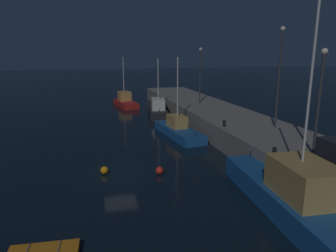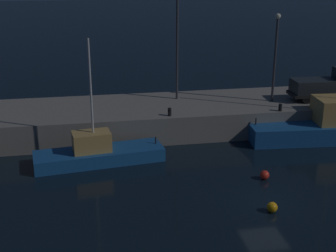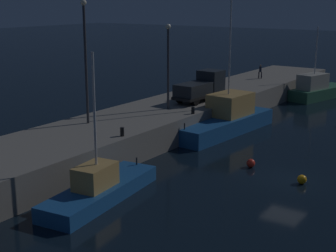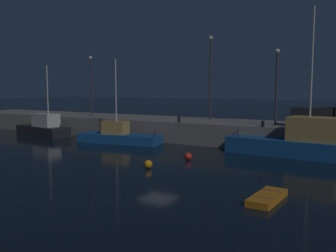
% 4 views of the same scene
% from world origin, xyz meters
% --- Properties ---
extents(ground_plane, '(320.00, 320.00, 0.00)m').
position_xyz_m(ground_plane, '(0.00, 0.00, 0.00)').
color(ground_plane, black).
extents(pier_quay, '(76.39, 7.56, 2.17)m').
position_xyz_m(pier_quay, '(0.00, 13.59, 1.08)').
color(pier_quay, gray).
rests_on(pier_quay, ground).
extents(fishing_boat_blue, '(12.02, 4.41, 12.19)m').
position_xyz_m(fishing_boat_blue, '(8.51, 9.09, 1.15)').
color(fishing_boat_blue, '#195193').
rests_on(fishing_boat_blue, ground).
extents(fishing_boat_white, '(8.07, 3.71, 8.31)m').
position_xyz_m(fishing_boat_white, '(-20.88, 7.94, 0.96)').
color(fishing_boat_white, '#232328').
rests_on(fishing_boat_white, ground).
extents(fishing_boat_orange, '(9.09, 3.54, 8.61)m').
position_xyz_m(fishing_boat_orange, '(-9.38, 7.57, 0.72)').
color(fishing_boat_orange, '#195193').
rests_on(fishing_boat_orange, ground).
extents(fishing_trawler_green, '(8.00, 3.60, 8.38)m').
position_xyz_m(fishing_trawler_green, '(-30.91, 4.48, 0.81)').
color(fishing_trawler_green, red).
rests_on(fishing_trawler_green, ground).
extents(rowboat_white_mid, '(1.40, 3.20, 0.38)m').
position_xyz_m(rowboat_white_mid, '(9.14, -4.48, 0.17)').
color(rowboat_white_mid, orange).
rests_on(rowboat_white_mid, ground).
extents(mooring_buoy_near, '(0.60, 0.60, 0.60)m').
position_xyz_m(mooring_buoy_near, '(1.01, 2.94, 0.30)').
color(mooring_buoy_near, red).
rests_on(mooring_buoy_near, ground).
extents(mooring_buoy_mid, '(0.60, 0.60, 0.60)m').
position_xyz_m(mooring_buoy_mid, '(-0.12, -1.15, 0.30)').
color(mooring_buoy_mid, orange).
rests_on(mooring_buoy_mid, ground).
extents(lamp_post_west, '(0.44, 0.44, 7.57)m').
position_xyz_m(lamp_post_west, '(-18.11, 13.37, 6.61)').
color(lamp_post_west, '#38383D').
rests_on(lamp_post_west, pier_quay).
extents(lamp_post_east, '(0.44, 0.44, 9.17)m').
position_xyz_m(lamp_post_east, '(-2.34, 15.03, 7.45)').
color(lamp_post_east, '#38383D').
rests_on(lamp_post_east, pier_quay).
extents(lamp_post_central, '(0.44, 0.44, 7.19)m').
position_xyz_m(lamp_post_central, '(5.37, 12.92, 6.42)').
color(lamp_post_central, '#38383D').
rests_on(lamp_post_central, pier_quay).
extents(bollard_west, '(0.28, 0.28, 0.61)m').
position_xyz_m(bollard_west, '(-3.80, 10.46, 2.47)').
color(bollard_west, black).
rests_on(bollard_west, pier_quay).
extents(bollard_central, '(0.28, 0.28, 0.57)m').
position_xyz_m(bollard_central, '(4.92, 10.13, 2.45)').
color(bollard_central, black).
rests_on(bollard_central, pier_quay).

